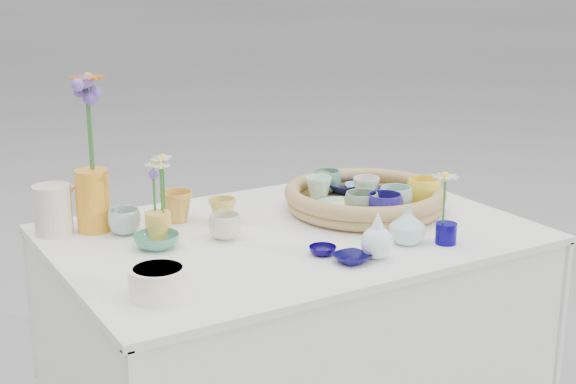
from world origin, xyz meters
TOP-DOWN VIEW (x-y plane):
  - wicker_tray at (0.28, 0.05)m, footprint 0.47×0.47m
  - tray_ceramic_0 at (0.31, 0.20)m, footprint 0.16×0.16m
  - tray_ceramic_1 at (0.38, 0.08)m, footprint 0.12×0.12m
  - tray_ceramic_2 at (0.43, -0.03)m, footprint 0.13×0.13m
  - tray_ceramic_3 at (0.30, -0.00)m, footprint 0.14×0.14m
  - tray_ceramic_4 at (0.19, -0.05)m, footprint 0.12×0.12m
  - tray_ceramic_5 at (0.19, 0.06)m, footprint 0.10×0.10m
  - tray_ceramic_6 at (0.19, 0.16)m, footprint 0.08×0.08m
  - tray_ceramic_7 at (0.30, 0.08)m, footprint 0.09×0.09m
  - tray_ceramic_8 at (0.35, 0.17)m, footprint 0.13×0.13m
  - tray_ceramic_9 at (0.23, -0.11)m, footprint 0.13×0.13m
  - tray_ceramic_10 at (0.16, -0.01)m, footprint 0.12×0.12m
  - tray_ceramic_11 at (0.31, -0.05)m, footprint 0.12×0.12m
  - tray_ceramic_12 at (0.26, 0.22)m, footprint 0.09×0.09m
  - loose_ceramic_0 at (-0.24, 0.24)m, footprint 0.10×0.10m
  - loose_ceramic_1 at (-0.13, 0.16)m, footprint 0.08×0.08m
  - loose_ceramic_2 at (-0.37, 0.06)m, footprint 0.14×0.14m
  - loose_ceramic_3 at (-0.19, 0.03)m, footprint 0.10×0.10m
  - loose_ceramic_4 at (-0.03, -0.20)m, footprint 0.07×0.07m
  - loose_ceramic_5 at (-0.40, 0.21)m, footprint 0.09×0.09m
  - loose_ceramic_6 at (0.00, -0.28)m, footprint 0.10×0.10m
  - fluted_bowl at (-0.48, -0.24)m, footprint 0.14×0.14m
  - bud_vase_paleblue at (0.07, -0.29)m, footprint 0.10×0.10m
  - bud_vase_seafoam at (0.20, -0.24)m, footprint 0.10×0.10m
  - bud_vase_cobalt at (0.29, -0.29)m, footprint 0.06×0.06m
  - single_daisy at (0.28, -0.29)m, footprint 0.09×0.09m
  - tall_vase_yellow at (-0.46, 0.28)m, footprint 0.10×0.10m
  - gerbera at (-0.45, 0.28)m, footprint 0.13×0.13m
  - hydrangea at (-0.46, 0.28)m, footprint 0.10×0.10m
  - white_pitcher at (-0.56, 0.30)m, footprint 0.17×0.14m
  - daisy_cup at (-0.34, 0.12)m, footprint 0.07×0.07m
  - daisy_posy at (-0.32, 0.13)m, footprint 0.10×0.10m

SIDE VIEW (x-z plane):
  - loose_ceramic_6 at x=0.00m, z-range 0.77..0.79m
  - loose_ceramic_4 at x=-0.03m, z-range 0.77..0.79m
  - loose_ceramic_2 at x=-0.37m, z-range 0.77..0.80m
  - bud_vase_cobalt at x=0.29m, z-range 0.77..0.82m
  - tray_ceramic_5 at x=0.19m, z-range 0.78..0.81m
  - tray_ceramic_8 at x=0.35m, z-range 0.78..0.81m
  - tray_ceramic_1 at x=0.38m, z-range 0.78..0.81m
  - tray_ceramic_10 at x=0.16m, z-range 0.78..0.81m
  - fluted_bowl at x=-0.48m, z-range 0.77..0.83m
  - loose_ceramic_3 at x=-0.19m, z-range 0.77..0.83m
  - loose_ceramic_5 at x=-0.40m, z-range 0.77..0.83m
  - tray_ceramic_0 at x=0.31m, z-range 0.78..0.82m
  - tray_ceramic_3 at x=0.30m, z-range 0.78..0.82m
  - loose_ceramic_1 at x=-0.13m, z-range 0.77..0.84m
  - daisy_cup at x=-0.34m, z-range 0.77..0.84m
  - wicker_tray at x=0.28m, z-range 0.77..0.84m
  - loose_ceramic_0 at x=-0.24m, z-range 0.77..0.85m
  - bud_vase_seafoam at x=0.20m, z-range 0.77..0.86m
  - tray_ceramic_12 at x=0.26m, z-range 0.78..0.85m
  - tray_ceramic_6 at x=0.19m, z-range 0.78..0.86m
  - tray_ceramic_11 at x=0.31m, z-range 0.78..0.86m
  - tray_ceramic_7 at x=0.30m, z-range 0.78..0.86m
  - tray_ceramic_4 at x=0.19m, z-range 0.78..0.86m
  - tray_ceramic_9 at x=0.23m, z-range 0.78..0.86m
  - tray_ceramic_2 at x=0.43m, z-range 0.78..0.86m
  - bud_vase_paleblue at x=0.07m, z-range 0.77..0.89m
  - white_pitcher at x=-0.56m, z-range 0.77..0.90m
  - tall_vase_yellow at x=-0.46m, z-range 0.77..0.94m
  - single_daisy at x=0.28m, z-range 0.81..0.95m
  - daisy_posy at x=-0.32m, z-range 0.84..0.98m
  - hydrangea at x=-0.46m, z-range 0.89..1.19m
  - gerbera at x=-0.45m, z-range 0.93..1.19m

